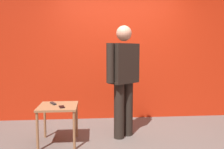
{
  "coord_description": "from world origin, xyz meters",
  "views": [
    {
      "loc": [
        -0.55,
        -3.06,
        1.37
      ],
      "look_at": [
        -0.25,
        0.55,
        0.99
      ],
      "focal_mm": 37.03,
      "sensor_mm": 36.0,
      "label": 1
    }
  ],
  "objects_px": {
    "standing_person": "(124,76)",
    "cell_phone": "(62,107)",
    "tv_remote": "(53,103)",
    "side_table": "(58,111)"
  },
  "relations": [
    {
      "from": "cell_phone",
      "to": "tv_remote",
      "type": "distance_m",
      "value": 0.25
    },
    {
      "from": "cell_phone",
      "to": "side_table",
      "type": "bearing_deg",
      "value": 105.67
    },
    {
      "from": "tv_remote",
      "to": "cell_phone",
      "type": "bearing_deg",
      "value": -80.36
    },
    {
      "from": "standing_person",
      "to": "side_table",
      "type": "xyz_separation_m",
      "value": [
        -0.99,
        -0.19,
        -0.49
      ]
    },
    {
      "from": "side_table",
      "to": "tv_remote",
      "type": "relative_size",
      "value": 3.36
    },
    {
      "from": "cell_phone",
      "to": "tv_remote",
      "type": "xyz_separation_m",
      "value": [
        -0.15,
        0.2,
        0.01
      ]
    },
    {
      "from": "side_table",
      "to": "cell_phone",
      "type": "relative_size",
      "value": 3.96
    },
    {
      "from": "side_table",
      "to": "tv_remote",
      "type": "xyz_separation_m",
      "value": [
        -0.08,
        0.09,
        0.09
      ]
    },
    {
      "from": "standing_person",
      "to": "cell_phone",
      "type": "distance_m",
      "value": 1.05
    },
    {
      "from": "side_table",
      "to": "cell_phone",
      "type": "distance_m",
      "value": 0.16
    }
  ]
}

